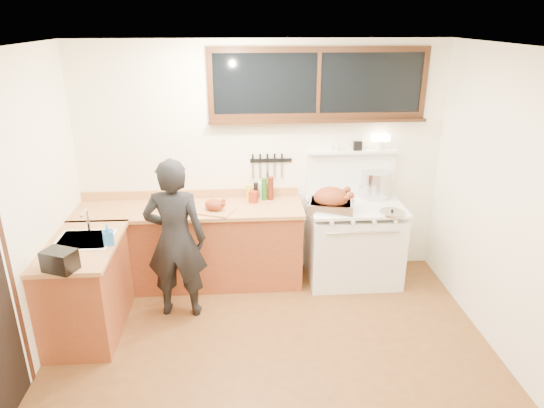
{
  "coord_description": "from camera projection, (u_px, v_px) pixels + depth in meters",
  "views": [
    {
      "loc": [
        -0.25,
        -3.4,
        2.81
      ],
      "look_at": [
        0.05,
        0.85,
        1.15
      ],
      "focal_mm": 32.0,
      "sensor_mm": 36.0,
      "label": 1
    }
  ],
  "objects": [
    {
      "name": "ground_plane",
      "position": [
        273.0,
        364.0,
        4.2
      ],
      "size": [
        4.0,
        3.5,
        0.02
      ],
      "primitive_type": "cube",
      "color": "brown"
    },
    {
      "name": "room_shell",
      "position": [
        273.0,
        183.0,
        3.6
      ],
      "size": [
        4.1,
        3.6,
        2.65
      ],
      "color": "white",
      "rests_on": "ground"
    },
    {
      "name": "counter_back",
      "position": [
        191.0,
        245.0,
        5.33
      ],
      "size": [
        2.44,
        0.64,
        1.0
      ],
      "color": "brown",
      "rests_on": "ground"
    },
    {
      "name": "counter_left",
      "position": [
        86.0,
        287.0,
        4.51
      ],
      "size": [
        0.64,
        1.09,
        0.9
      ],
      "color": "brown",
      "rests_on": "ground"
    },
    {
      "name": "sink_unit",
      "position": [
        85.0,
        245.0,
        4.43
      ],
      "size": [
        0.5,
        0.45,
        0.37
      ],
      "color": "white",
      "rests_on": "counter_left"
    },
    {
      "name": "vintage_stove",
      "position": [
        353.0,
        240.0,
        5.41
      ],
      "size": [
        1.02,
        0.74,
        1.6
      ],
      "color": "white",
      "rests_on": "ground"
    },
    {
      "name": "back_window",
      "position": [
        318.0,
        92.0,
        5.09
      ],
      "size": [
        2.32,
        0.13,
        0.77
      ],
      "color": "black",
      "rests_on": "room_shell"
    },
    {
      "name": "knife_strip",
      "position": [
        269.0,
        161.0,
        5.34
      ],
      "size": [
        0.46,
        0.03,
        0.28
      ],
      "color": "black",
      "rests_on": "room_shell"
    },
    {
      "name": "man",
      "position": [
        175.0,
        240.0,
        4.64
      ],
      "size": [
        0.62,
        0.43,
        1.62
      ],
      "color": "black",
      "rests_on": "ground"
    },
    {
      "name": "soap_bottle",
      "position": [
        108.0,
        235.0,
        4.29
      ],
      "size": [
        0.11,
        0.12,
        0.2
      ],
      "color": "blue",
      "rests_on": "counter_left"
    },
    {
      "name": "toaster",
      "position": [
        60.0,
        260.0,
        3.87
      ],
      "size": [
        0.3,
        0.26,
        0.17
      ],
      "color": "black",
      "rests_on": "counter_left"
    },
    {
      "name": "cutting_board",
      "position": [
        215.0,
        207.0,
        5.04
      ],
      "size": [
        0.46,
        0.41,
        0.14
      ],
      "color": "tan",
      "rests_on": "counter_back"
    },
    {
      "name": "roast_turkey",
      "position": [
        331.0,
        201.0,
        5.06
      ],
      "size": [
        0.53,
        0.44,
        0.25
      ],
      "color": "silver",
      "rests_on": "vintage_stove"
    },
    {
      "name": "stockpot",
      "position": [
        376.0,
        185.0,
        5.4
      ],
      "size": [
        0.33,
        0.33,
        0.3
      ],
      "color": "silver",
      "rests_on": "vintage_stove"
    },
    {
      "name": "saucepan",
      "position": [
        366.0,
        192.0,
        5.44
      ],
      "size": [
        0.2,
        0.31,
        0.13
      ],
      "color": "silver",
      "rests_on": "vintage_stove"
    },
    {
      "name": "pot_lid",
      "position": [
        392.0,
        212.0,
        5.01
      ],
      "size": [
        0.33,
        0.33,
        0.04
      ],
      "color": "silver",
      "rests_on": "vintage_stove"
    },
    {
      "name": "coffee_tin",
      "position": [
        253.0,
        197.0,
        5.28
      ],
      "size": [
        0.1,
        0.09,
        0.13
      ],
      "color": "maroon",
      "rests_on": "counter_back"
    },
    {
      "name": "pitcher",
      "position": [
        263.0,
        191.0,
        5.4
      ],
      "size": [
        0.12,
        0.12,
        0.18
      ],
      "color": "white",
      "rests_on": "counter_back"
    },
    {
      "name": "bottle_cluster",
      "position": [
        262.0,
        190.0,
        5.35
      ],
      "size": [
        0.3,
        0.07,
        0.26
      ],
      "color": "black",
      "rests_on": "counter_back"
    }
  ]
}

